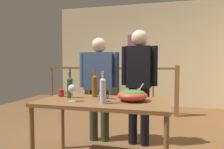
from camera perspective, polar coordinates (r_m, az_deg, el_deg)
The scene contains 17 objects.
ground_plane at distance 3.28m, azimuth 2.81°, elevation -18.44°, with size 7.87×7.87×0.00m, color brown.
back_wall at distance 6.04m, azimuth 8.88°, elevation 5.21°, with size 5.08×0.10×2.83m, color beige.
framed_picture at distance 6.03m, azimuth 6.52°, elevation 8.04°, with size 0.48×0.03×0.57m, color #9C4E5F.
stair_railing at distance 5.00m, azimuth 4.71°, elevation -2.52°, with size 3.21×0.10×1.15m.
tv_console at distance 6.01m, azimuth -2.68°, elevation -5.85°, with size 0.90×0.40×0.51m, color #38281E.
flat_screen_tv at distance 5.92m, azimuth -2.78°, elevation -1.18°, with size 0.55×0.12×0.40m.
serving_table at distance 2.46m, azimuth -2.33°, elevation -8.73°, with size 1.50×0.77×0.78m.
salad_bowl at distance 2.42m, azimuth 5.51°, elevation -5.47°, with size 0.34×0.34×0.21m.
wine_glass at distance 2.41m, azimuth -10.77°, elevation -3.98°, with size 0.09×0.09×0.19m.
wine_bottle_dark at distance 2.53m, azimuth -2.32°, elevation -3.85°, with size 0.06×0.06×0.32m.
wine_bottle_clear at distance 2.25m, azimuth -2.51°, elevation -4.19°, with size 0.06×0.06×0.35m.
wine_bottle_amber at distance 2.68m, azimuth -4.69°, elevation -2.90°, with size 0.07×0.07×0.37m.
wine_bottle_green at distance 2.66m, azimuth -11.33°, elevation -3.30°, with size 0.07×0.07×0.32m.
mug_red at distance 2.79m, azimuth -13.58°, elevation -4.87°, with size 0.11×0.08×0.09m.
mug_blue at distance 2.38m, azimuth -2.57°, elevation -6.03°, with size 0.12×0.08×0.11m.
person_standing_left at distance 3.24m, azimuth -3.51°, elevation -1.51°, with size 0.62×0.25×1.59m.
person_standing_right at distance 3.10m, azimuth 7.34°, elevation -0.91°, with size 0.53×0.24×1.68m.
Camera 1 is at (0.63, -2.98, 1.22)m, focal length 33.82 mm.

